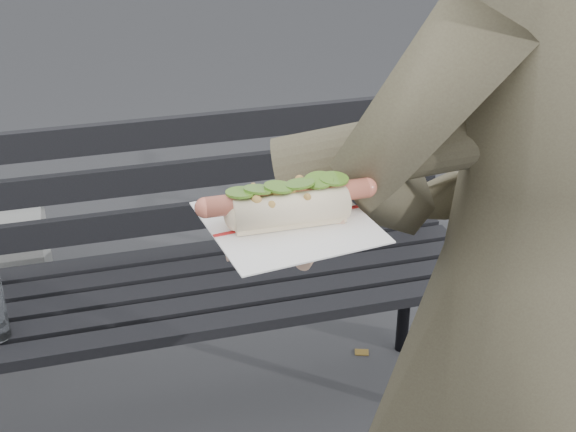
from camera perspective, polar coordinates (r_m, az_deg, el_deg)
name	(u,v)px	position (r m, az deg, el deg)	size (l,w,h in m)	color
park_bench	(192,256)	(2.17, -6.87, -2.86)	(1.50, 0.44, 0.88)	black
person	(523,309)	(1.30, 16.38, -6.38)	(0.67, 0.44, 1.84)	#4B4332
held_hotdog	(420,156)	(1.06, 9.34, 4.25)	(0.63, 0.30, 0.20)	#4B4332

